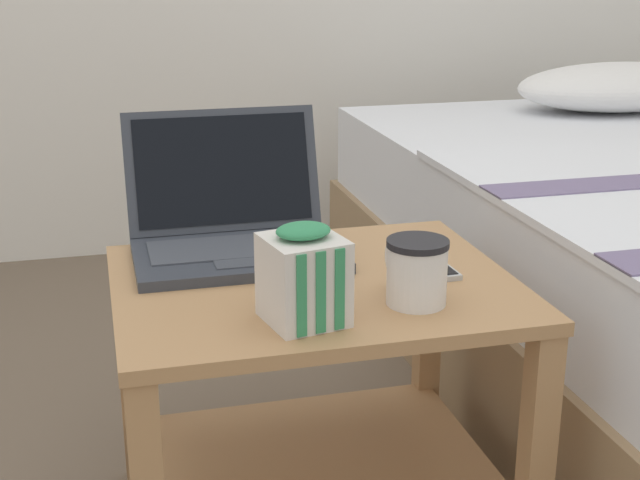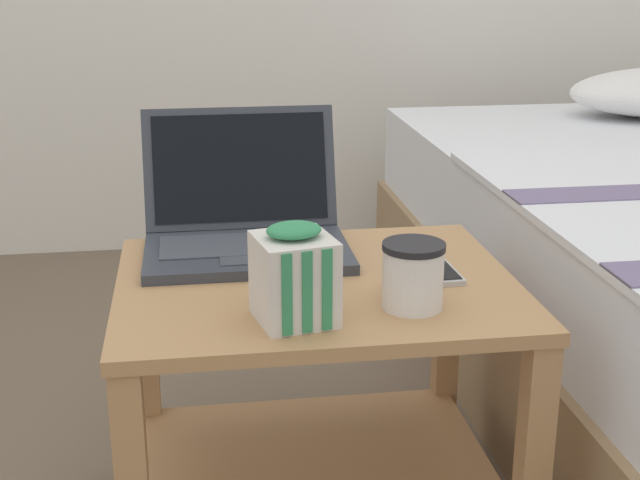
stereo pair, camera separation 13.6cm
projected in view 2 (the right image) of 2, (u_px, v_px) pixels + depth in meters
bedside_table at (317, 372)px, 1.48m from camera, size 0.64×0.52×0.46m
laptop at (245, 224)px, 1.56m from camera, size 0.35×0.30×0.23m
mug_front_left at (412, 271)px, 1.31m from camera, size 0.09×0.14×0.10m
snack_bag at (294, 276)px, 1.25m from camera, size 0.12×0.13×0.15m
cell_phone at (431, 269)px, 1.46m from camera, size 0.08×0.14×0.01m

